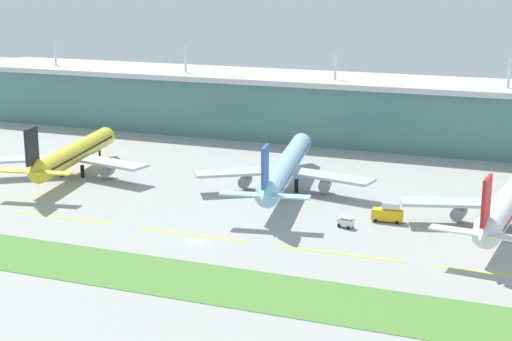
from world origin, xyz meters
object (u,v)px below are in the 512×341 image
airliner_far (509,201)px  baggage_cart (346,222)px  fuel_truck (388,213)px  airliner_near (73,154)px  airliner_middle (286,167)px

airliner_far → baggage_cart: 37.54m
baggage_cart → fuel_truck: size_ratio=0.54×
airliner_near → airliner_middle: (62.11, 7.46, 0.01)m
airliner_middle → airliner_far: bearing=-11.3°
airliner_near → airliner_far: same height
fuel_truck → airliner_near: bearing=174.0°
baggage_cart → fuel_truck: bearing=43.5°
airliner_far → fuel_truck: (-26.46, -5.77, -4.19)m
airliner_near → baggage_cart: size_ratio=14.82×
airliner_middle → baggage_cart: bearing=-47.0°
airliner_near → airliner_middle: bearing=6.8°
airliner_near → fuel_truck: (93.69, -9.90, -4.18)m
airliner_middle → baggage_cart: 34.72m
baggage_cart → fuel_truck: fuel_truck is taller
baggage_cart → airliner_near: bearing=168.3°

